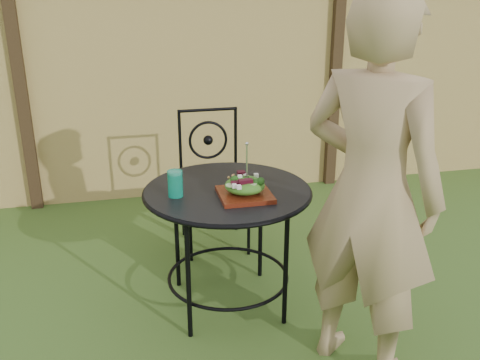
% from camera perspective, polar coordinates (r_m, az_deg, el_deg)
% --- Properties ---
extents(ground, '(60.00, 60.00, 0.00)m').
position_cam_1_polar(ground, '(2.93, 0.94, -17.03)').
color(ground, '#244A18').
rests_on(ground, ground).
extents(fence, '(8.00, 0.12, 1.90)m').
position_cam_1_polar(fence, '(4.56, -5.66, 9.86)').
color(fence, '#D6BC69').
rests_on(fence, ground).
extents(patio_table, '(0.92, 0.92, 0.72)m').
position_cam_1_polar(patio_table, '(2.96, -1.34, -3.44)').
color(patio_table, black).
rests_on(patio_table, ground).
extents(patio_chair, '(0.46, 0.46, 0.95)m').
position_cam_1_polar(patio_chair, '(3.74, -2.95, 0.43)').
color(patio_chair, black).
rests_on(patio_chair, ground).
extents(diner, '(0.75, 0.78, 1.81)m').
position_cam_1_polar(diner, '(2.43, 13.73, -1.44)').
color(diner, tan).
rests_on(diner, ground).
extents(salad_plate, '(0.27, 0.27, 0.02)m').
position_cam_1_polar(salad_plate, '(2.79, 0.52, -1.57)').
color(salad_plate, '#421109').
rests_on(salad_plate, patio_table).
extents(salad, '(0.21, 0.21, 0.08)m').
position_cam_1_polar(salad, '(2.78, 0.52, -0.57)').
color(salad, '#235614').
rests_on(salad, salad_plate).
extents(fork, '(0.01, 0.01, 0.18)m').
position_cam_1_polar(fork, '(2.73, 0.73, 1.99)').
color(fork, silver).
rests_on(fork, salad).
extents(drinking_glass, '(0.08, 0.08, 0.14)m').
position_cam_1_polar(drinking_glass, '(2.80, -6.92, -0.38)').
color(drinking_glass, '#0B896B').
rests_on(drinking_glass, patio_table).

